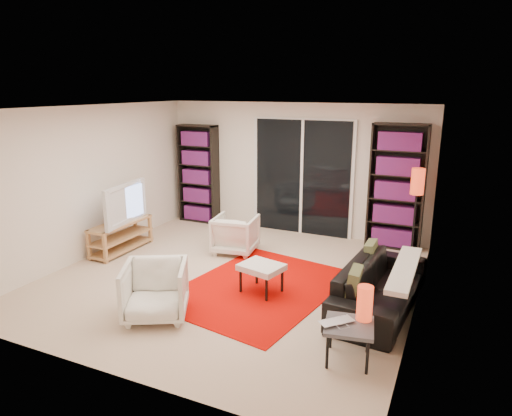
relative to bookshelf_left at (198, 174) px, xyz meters
The scene contains 20 objects.
floor 3.19m from the bookshelf_left, 50.10° to the right, with size 5.00×5.00×0.00m, color beige.
wall_back 1.97m from the bookshelf_left, ahead, with size 5.00×0.02×2.40m, color white.
wall_front 5.22m from the bookshelf_left, 68.02° to the right, with size 5.00×0.02×2.40m, color white.
wall_left 2.41m from the bookshelf_left, 103.27° to the right, with size 0.02×5.00×2.40m, color white.
wall_right 5.03m from the bookshelf_left, 27.66° to the right, with size 0.02×5.00×2.40m, color white.
ceiling 3.36m from the bookshelf_left, 50.10° to the right, with size 5.00×5.00×0.02m, color white.
sliding_door 2.16m from the bookshelf_left, ahead, with size 1.92×0.08×2.16m.
bookshelf_left is the anchor object (origin of this frame).
bookshelf_right 3.85m from the bookshelf_left, ahead, with size 0.90×0.30×2.10m.
tv_stand 2.22m from the bookshelf_left, 96.86° to the right, with size 0.39×1.20×0.50m.
tv 2.10m from the bookshelf_left, 96.31° to the right, with size 1.14×0.15×0.66m, color black.
rug 3.61m from the bookshelf_left, 45.35° to the right, with size 1.85×2.50×0.01m, color #C90700.
sofa 4.73m from the bookshelf_left, 30.42° to the right, with size 1.98×0.78×0.58m, color black.
armchair_back 2.13m from the bookshelf_left, 41.67° to the right, with size 0.67×0.69×0.62m, color silver.
armchair_front 4.12m from the bookshelf_left, 65.94° to the right, with size 0.72×0.74×0.67m, color silver.
ottoman 3.68m from the bookshelf_left, 45.62° to the right, with size 0.62×0.55×0.40m.
side_table 5.43m from the bookshelf_left, 42.80° to the right, with size 0.55×0.55×0.40m.
laptop 5.40m from the bookshelf_left, 43.94° to the right, with size 0.35×0.23×0.03m, color silver.
table_lamp 5.38m from the bookshelf_left, 40.76° to the right, with size 0.16×0.16×0.36m, color red.
floor_lamp 4.25m from the bookshelf_left, ahead, with size 0.22×0.22×1.48m.
Camera 1 is at (2.85, -5.39, 2.66)m, focal length 32.00 mm.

